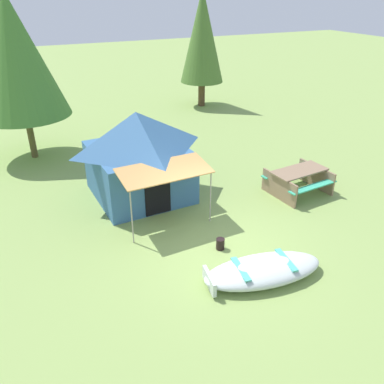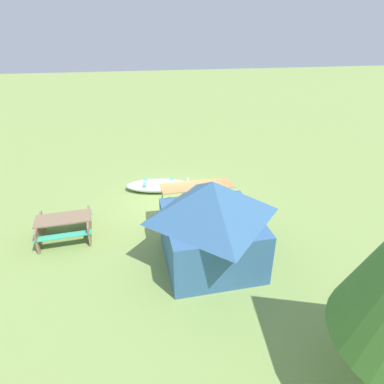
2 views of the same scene
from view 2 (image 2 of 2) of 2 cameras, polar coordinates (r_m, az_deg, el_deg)
name	(u,v)px [view 2 (image 2 of 2)]	position (r m, az deg, el deg)	size (l,w,h in m)	color
ground_plane	(172,206)	(13.03, -3.44, -2.34)	(80.00, 80.00, 0.00)	#86A253
beached_rowboat	(159,185)	(14.17, -5.74, 1.15)	(2.87, 1.47, 0.42)	silver
canvas_cabin_tent	(212,222)	(9.48, 3.38, -5.09)	(2.99, 4.05, 2.63)	#376595
picnic_table	(64,225)	(11.69, -21.07, -5.34)	(1.88, 1.65, 0.77)	#8C6F54
cooler_box	(202,240)	(10.81, 1.70, -8.22)	(0.44, 0.35, 0.31)	red
fuel_can	(170,202)	(13.02, -3.88, -1.65)	(0.21, 0.21, 0.29)	black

